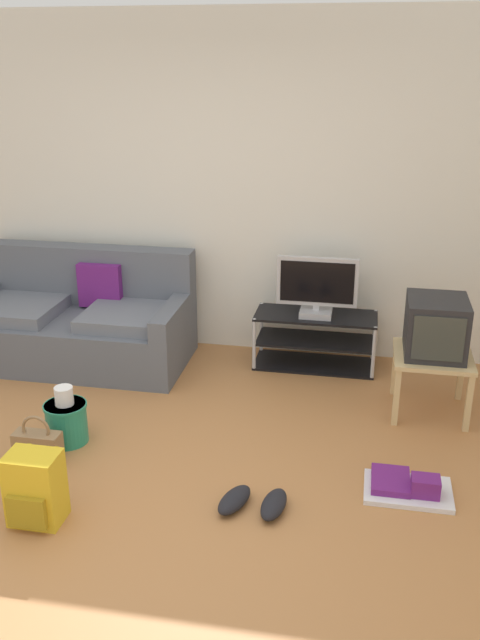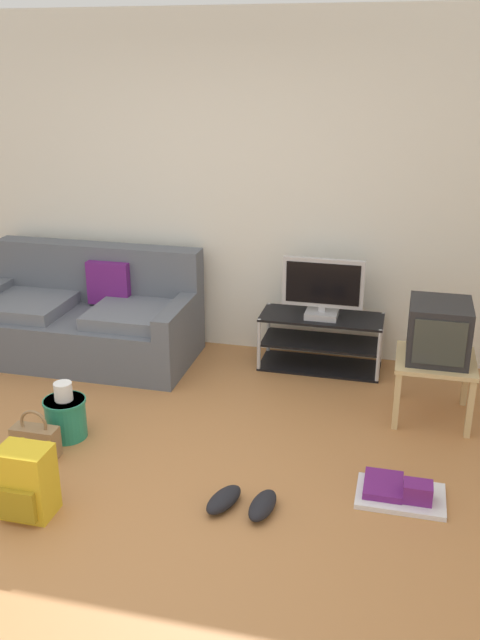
# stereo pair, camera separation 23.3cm
# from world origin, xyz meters

# --- Properties ---
(ground_plane) EXTENTS (9.00, 9.80, 0.02)m
(ground_plane) POSITION_xyz_m (0.00, 0.00, -0.01)
(ground_plane) COLOR #B27542
(wall_back) EXTENTS (9.00, 0.10, 2.70)m
(wall_back) POSITION_xyz_m (0.00, 2.45, 1.35)
(wall_back) COLOR silver
(wall_back) RESTS_ON ground_plane
(couch) EXTENTS (1.80, 0.90, 0.88)m
(couch) POSITION_xyz_m (-1.06, 1.92, 0.32)
(couch) COLOR #565B66
(couch) RESTS_ON ground_plane
(tv_stand) EXTENTS (0.96, 0.40, 0.44)m
(tv_stand) POSITION_xyz_m (0.86, 2.13, 0.22)
(tv_stand) COLOR black
(tv_stand) RESTS_ON ground_plane
(flat_tv) EXTENTS (0.63, 0.22, 0.47)m
(flat_tv) POSITION_xyz_m (0.86, 2.11, 0.67)
(flat_tv) COLOR #B2B2B7
(flat_tv) RESTS_ON tv_stand
(side_table) EXTENTS (0.53, 0.53, 0.44)m
(side_table) POSITION_xyz_m (1.71, 1.50, 0.37)
(side_table) COLOR tan
(side_table) RESTS_ON ground_plane
(crt_tv) EXTENTS (0.40, 0.45, 0.39)m
(crt_tv) POSITION_xyz_m (1.71, 1.51, 0.63)
(crt_tv) COLOR #232326
(crt_tv) RESTS_ON side_table
(backpack) EXTENTS (0.28, 0.27, 0.40)m
(backpack) POSITION_xyz_m (-0.43, -0.15, 0.20)
(backpack) COLOR gold
(backpack) RESTS_ON ground_plane
(handbag) EXTENTS (0.29, 0.12, 0.32)m
(handbag) POSITION_xyz_m (-0.68, 0.38, 0.11)
(handbag) COLOR olive
(handbag) RESTS_ON ground_plane
(cleaning_bucket) EXTENTS (0.28, 0.28, 0.39)m
(cleaning_bucket) POSITION_xyz_m (-0.61, 0.64, 0.16)
(cleaning_bucket) COLOR #238466
(cleaning_bucket) RESTS_ON ground_plane
(sneakers_pair) EXTENTS (0.41, 0.31, 0.09)m
(sneakers_pair) POSITION_xyz_m (0.70, 0.16, 0.04)
(sneakers_pair) COLOR black
(sneakers_pair) RESTS_ON ground_plane
(floor_tray) EXTENTS (0.50, 0.34, 0.14)m
(floor_tray) POSITION_xyz_m (1.53, 0.47, 0.04)
(floor_tray) COLOR silver
(floor_tray) RESTS_ON ground_plane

